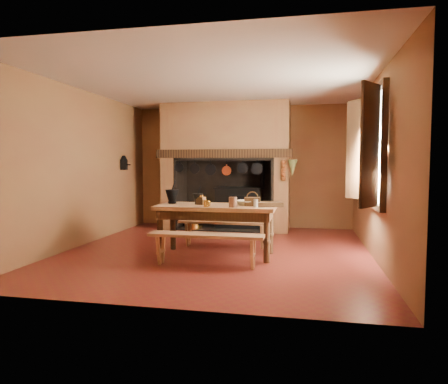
# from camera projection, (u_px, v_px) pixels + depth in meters

# --- Properties ---
(floor) EXTENTS (5.50, 5.50, 0.00)m
(floor) POSITION_uv_depth(u_px,v_px,m) (217.00, 251.00, 6.75)
(floor) COLOR maroon
(floor) RESTS_ON ground
(ceiling) EXTENTS (5.50, 5.50, 0.00)m
(ceiling) POSITION_uv_depth(u_px,v_px,m) (217.00, 83.00, 6.56)
(ceiling) COLOR silver
(ceiling) RESTS_ON back_wall
(back_wall) EXTENTS (5.00, 0.02, 2.80)m
(back_wall) POSITION_uv_depth(u_px,v_px,m) (243.00, 167.00, 9.34)
(back_wall) COLOR brown
(back_wall) RESTS_ON floor
(wall_left) EXTENTS (0.02, 5.50, 2.80)m
(wall_left) POSITION_uv_depth(u_px,v_px,m) (81.00, 168.00, 7.15)
(wall_left) COLOR brown
(wall_left) RESTS_ON floor
(wall_right) EXTENTS (0.02, 5.50, 2.80)m
(wall_right) POSITION_uv_depth(u_px,v_px,m) (375.00, 168.00, 6.16)
(wall_right) COLOR brown
(wall_right) RESTS_ON floor
(wall_front) EXTENTS (5.00, 0.02, 2.80)m
(wall_front) POSITION_uv_depth(u_px,v_px,m) (158.00, 171.00, 3.97)
(wall_front) COLOR brown
(wall_front) RESTS_ON floor
(chimney_breast) EXTENTS (2.95, 0.96, 2.80)m
(chimney_breast) POSITION_uv_depth(u_px,v_px,m) (227.00, 149.00, 8.94)
(chimney_breast) COLOR brown
(chimney_breast) RESTS_ON floor
(iron_range) EXTENTS (1.12, 0.55, 1.60)m
(iron_range) POSITION_uv_depth(u_px,v_px,m) (239.00, 207.00, 9.12)
(iron_range) COLOR black
(iron_range) RESTS_ON floor
(hearth_pans) EXTENTS (0.51, 0.62, 0.20)m
(hearth_pans) POSITION_uv_depth(u_px,v_px,m) (194.00, 224.00, 9.12)
(hearth_pans) COLOR #C0832C
(hearth_pans) RESTS_ON floor
(hanging_pans) EXTENTS (1.92, 0.29, 0.27)m
(hanging_pans) POSITION_uv_depth(u_px,v_px,m) (220.00, 169.00, 8.49)
(hanging_pans) COLOR black
(hanging_pans) RESTS_ON chimney_breast
(onion_string) EXTENTS (0.12, 0.10, 0.46)m
(onion_string) POSITION_uv_depth(u_px,v_px,m) (284.00, 171.00, 8.21)
(onion_string) COLOR #97501B
(onion_string) RESTS_ON chimney_breast
(herb_bunch) EXTENTS (0.20, 0.20, 0.35)m
(herb_bunch) POSITION_uv_depth(u_px,v_px,m) (292.00, 168.00, 8.17)
(herb_bunch) COLOR #505528
(herb_bunch) RESTS_ON chimney_breast
(window) EXTENTS (0.39, 1.75, 1.76)m
(window) POSITION_uv_depth(u_px,v_px,m) (370.00, 148.00, 5.78)
(window) COLOR white
(window) RESTS_ON wall_right
(wall_coffee_mill) EXTENTS (0.23, 0.16, 0.31)m
(wall_coffee_mill) POSITION_uv_depth(u_px,v_px,m) (124.00, 162.00, 8.64)
(wall_coffee_mill) COLOR black
(wall_coffee_mill) RESTS_ON wall_left
(work_table) EXTENTS (1.88, 0.83, 0.81)m
(work_table) POSITION_uv_depth(u_px,v_px,m) (216.00, 213.00, 6.36)
(work_table) COLOR #A4724B
(work_table) RESTS_ON floor
(bench_front) EXTENTS (1.67, 0.29, 0.47)m
(bench_front) POSITION_uv_depth(u_px,v_px,m) (206.00, 242.00, 5.70)
(bench_front) COLOR #A4724B
(bench_front) RESTS_ON floor
(bench_back) EXTENTS (1.64, 0.29, 0.46)m
(bench_back) POSITION_uv_depth(u_px,v_px,m) (225.00, 228.00, 7.03)
(bench_back) COLOR #A4724B
(bench_back) RESTS_ON floor
(mortar_large) EXTENTS (0.23, 0.23, 0.39)m
(mortar_large) POSITION_uv_depth(u_px,v_px,m) (172.00, 196.00, 6.59)
(mortar_large) COLOR black
(mortar_large) RESTS_ON work_table
(mortar_small) EXTENTS (0.18, 0.18, 0.30)m
(mortar_small) POSITION_uv_depth(u_px,v_px,m) (198.00, 198.00, 6.45)
(mortar_small) COLOR black
(mortar_small) RESTS_ON work_table
(coffee_grinder) EXTENTS (0.18, 0.15, 0.19)m
(coffee_grinder) POSITION_uv_depth(u_px,v_px,m) (201.00, 200.00, 6.42)
(coffee_grinder) COLOR #362011
(coffee_grinder) RESTS_ON work_table
(brass_mug_a) EXTENTS (0.08, 0.08, 0.08)m
(brass_mug_a) POSITION_uv_depth(u_px,v_px,m) (206.00, 204.00, 6.06)
(brass_mug_a) COLOR #C0832C
(brass_mug_a) RESTS_ON work_table
(brass_mug_b) EXTENTS (0.08, 0.08, 0.08)m
(brass_mug_b) POSITION_uv_depth(u_px,v_px,m) (205.00, 202.00, 6.41)
(brass_mug_b) COLOR #C0832C
(brass_mug_b) RESTS_ON work_table
(mixing_bowl) EXTENTS (0.37, 0.37, 0.08)m
(mixing_bowl) POSITION_uv_depth(u_px,v_px,m) (245.00, 203.00, 6.31)
(mixing_bowl) COLOR #BFB793
(mixing_bowl) RESTS_ON work_table
(stoneware_crock) EXTENTS (0.15, 0.15, 0.16)m
(stoneware_crock) POSITION_uv_depth(u_px,v_px,m) (233.00, 202.00, 6.02)
(stoneware_crock) COLOR #4F2C1D
(stoneware_crock) RESTS_ON work_table
(glass_jar) EXTENTS (0.09, 0.09, 0.12)m
(glass_jar) POSITION_uv_depth(u_px,v_px,m) (256.00, 203.00, 6.01)
(glass_jar) COLOR beige
(glass_jar) RESTS_ON work_table
(wicker_basket) EXTENTS (0.25, 0.19, 0.23)m
(wicker_basket) POSITION_uv_depth(u_px,v_px,m) (252.00, 201.00, 6.22)
(wicker_basket) COLOR #462A15
(wicker_basket) RESTS_ON work_table
(wooden_tray) EXTENTS (0.46, 0.38, 0.07)m
(wooden_tray) POSITION_uv_depth(u_px,v_px,m) (269.00, 204.00, 6.15)
(wooden_tray) COLOR #362011
(wooden_tray) RESTS_ON work_table
(brass_cup) EXTENTS (0.15, 0.15, 0.09)m
(brass_cup) POSITION_uv_depth(u_px,v_px,m) (207.00, 204.00, 6.10)
(brass_cup) COLOR #C0832C
(brass_cup) RESTS_ON work_table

